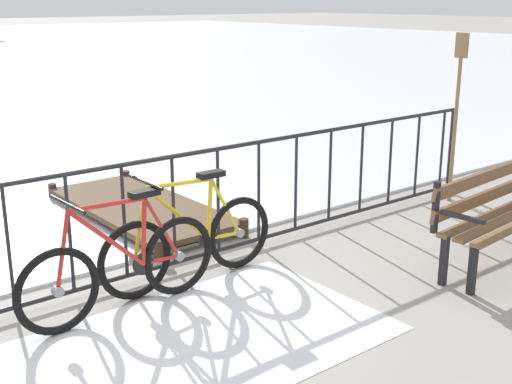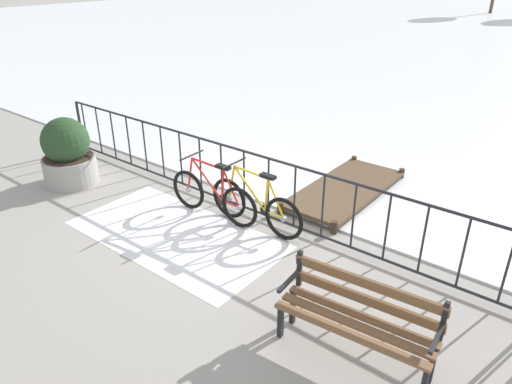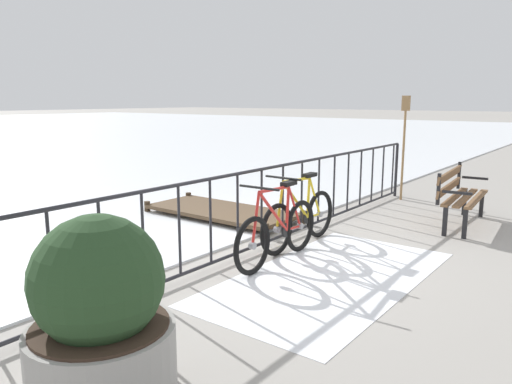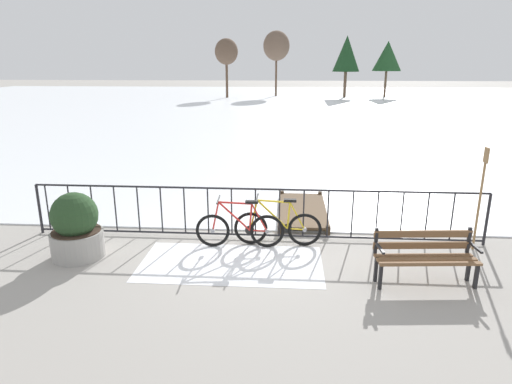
# 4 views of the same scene
# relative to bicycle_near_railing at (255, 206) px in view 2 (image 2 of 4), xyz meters

# --- Properties ---
(ground_plane) EXTENTS (160.00, 160.00, 0.00)m
(ground_plane) POSITION_rel_bicycle_near_railing_xyz_m (-0.46, 0.29, -0.37)
(ground_plane) COLOR #9E9991
(snow_patch) EXTENTS (3.24, 1.68, 0.01)m
(snow_patch) POSITION_rel_bicycle_near_railing_xyz_m (-0.80, -0.91, -0.36)
(snow_patch) COLOR white
(snow_patch) RESTS_ON ground
(railing_fence) EXTENTS (9.06, 0.06, 1.07)m
(railing_fence) POSITION_rel_bicycle_near_railing_xyz_m (-0.46, 0.29, 0.19)
(railing_fence) COLOR #232328
(railing_fence) RESTS_ON ground
(bicycle_near_railing) EXTENTS (1.71, 0.52, 0.97)m
(bicycle_near_railing) POSITION_rel_bicycle_near_railing_xyz_m (0.00, 0.00, 0.00)
(bicycle_near_railing) COLOR black
(bicycle_near_railing) RESTS_ON ground
(bicycle_second) EXTENTS (1.71, 0.52, 0.97)m
(bicycle_second) POSITION_rel_bicycle_near_railing_xyz_m (-0.72, -0.16, 0.00)
(bicycle_second) COLOR black
(bicycle_second) RESTS_ON ground
(park_bench) EXTENTS (1.64, 0.62, 0.89)m
(park_bench) POSITION_rel_bicycle_near_railing_xyz_m (2.39, -1.36, 0.14)
(park_bench) COLOR brown
(park_bench) RESTS_ON ground
(planter_with_shrub) EXTENTS (0.94, 0.94, 1.23)m
(planter_with_shrub) POSITION_rel_bicycle_near_railing_xyz_m (-3.65, -0.81, 0.20)
(planter_with_shrub) COLOR #9E9B96
(planter_with_shrub) RESTS_ON ground
(wooden_dock) EXTENTS (1.10, 2.60, 0.20)m
(wooden_dock) POSITION_rel_bicycle_near_railing_xyz_m (0.53, 1.84, -0.25)
(wooden_dock) COLOR brown
(wooden_dock) RESTS_ON ground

